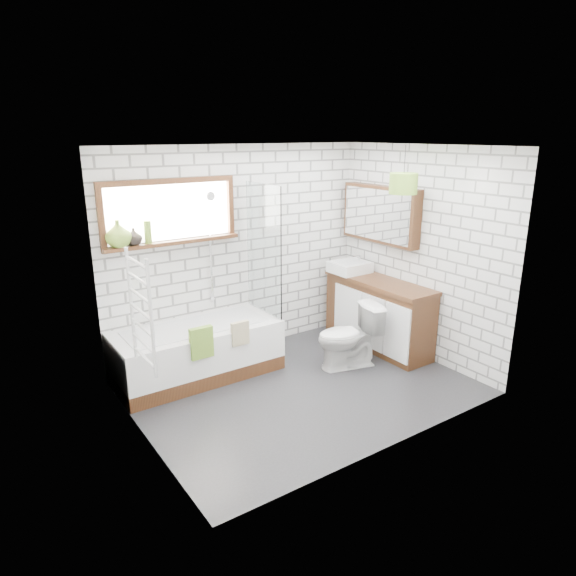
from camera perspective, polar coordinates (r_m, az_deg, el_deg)
floor at (r=5.61m, az=1.55°, el=-11.07°), size 3.40×2.60×0.01m
ceiling at (r=4.95m, az=1.78°, el=15.52°), size 3.40×2.60×0.01m
wall_back at (r=6.21m, az=-5.44°, el=4.05°), size 3.40×0.01×2.50m
wall_front at (r=4.20m, az=12.16°, el=-2.59°), size 3.40×0.01×2.50m
wall_left at (r=4.40m, az=-16.64°, el=-2.03°), size 0.01×2.60×2.50m
wall_right at (r=6.26m, az=14.42°, el=3.70°), size 0.01×2.60×2.50m
window at (r=5.71m, az=-12.92°, el=8.19°), size 1.52×0.16×0.68m
towel_radiator at (r=4.43m, az=-16.03°, el=-2.54°), size 0.06×0.52×1.00m
mirror_cabinet at (r=6.53m, az=10.22°, el=8.07°), size 0.16×1.20×0.70m
shower_riser at (r=5.97m, az=-8.62°, el=4.39°), size 0.02×0.02×1.30m
bathtub at (r=5.83m, az=-10.03°, el=-6.93°), size 1.81×0.80×0.59m
shower_screen at (r=5.90m, az=-2.71°, el=4.27°), size 0.02×0.72×1.50m
towel_green at (r=5.34m, az=-9.60°, el=-6.01°), size 0.24×0.07×0.33m
towel_beige at (r=5.53m, az=-5.35°, el=-5.04°), size 0.20×0.05×0.26m
vanity at (r=6.56m, az=9.97°, el=-2.81°), size 0.49×1.53×0.88m
basin at (r=6.72m, az=6.87°, el=2.33°), size 0.47×0.41×0.14m
tap at (r=6.81m, az=7.90°, el=2.97°), size 0.04×0.04×0.15m
toilet at (r=5.97m, az=6.76°, el=-5.38°), size 0.59×0.81×0.74m
vase_olive at (r=5.53m, az=-18.34°, el=5.57°), size 0.30×0.30×0.28m
vase_dark at (r=5.58m, az=-16.75°, el=5.29°), size 0.18×0.18×0.18m
bottle at (r=5.62m, az=-15.29°, el=5.80°), size 0.08×0.08×0.24m
pendant at (r=5.73m, az=12.70°, el=11.26°), size 0.30×0.30×0.22m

